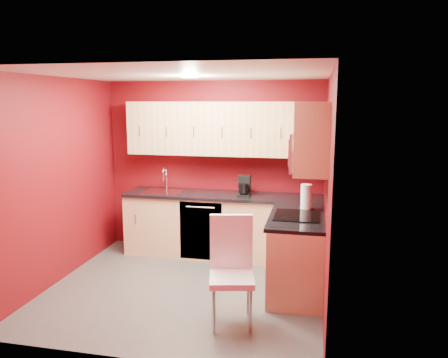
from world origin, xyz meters
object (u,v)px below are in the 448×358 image
at_px(coffee_maker, 244,186).
at_px(napkin_holder, 244,188).
at_px(dining_chair, 232,273).
at_px(microwave, 309,151).
at_px(paper_towel, 306,197).
at_px(sink, 163,189).

relative_size(coffee_maker, napkin_holder, 1.82).
relative_size(napkin_holder, dining_chair, 0.14).
xyz_separation_m(microwave, napkin_holder, (-0.91, 1.11, -0.67)).
height_order(microwave, paper_towel, microwave).
bearing_deg(napkin_holder, coffee_maker, -81.23).
distance_m(sink, napkin_holder, 1.19).
relative_size(microwave, coffee_maker, 2.70).
relative_size(sink, dining_chair, 0.48).
distance_m(microwave, napkin_holder, 1.58).
height_order(microwave, coffee_maker, microwave).
bearing_deg(dining_chair, paper_towel, 49.01).
bearing_deg(sink, paper_towel, -17.86).
relative_size(microwave, sink, 1.46).
height_order(sink, dining_chair, sink).
xyz_separation_m(coffee_maker, napkin_holder, (-0.03, 0.18, -0.06)).
bearing_deg(dining_chair, sink, 113.80).
relative_size(sink, paper_towel, 1.68).
distance_m(microwave, sink, 2.43).
height_order(napkin_holder, dining_chair, dining_chair).
xyz_separation_m(paper_towel, dining_chair, (-0.67, -1.24, -0.53)).
bearing_deg(coffee_maker, napkin_holder, 97.30).
distance_m(sink, coffee_maker, 1.22).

